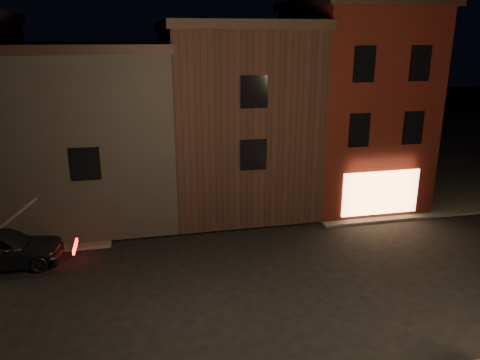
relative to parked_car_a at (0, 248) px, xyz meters
The scene contains 6 objects.
ground 10.07m from the parked_car_a, 24.37° to the right, with size 120.00×120.00×0.00m, color black.
sidewalk_far_right 33.19m from the parked_car_a, 28.55° to the left, with size 30.00×30.00×0.12m, color #2D2B28.
corner_building 18.53m from the parked_car_a, 17.28° to the left, with size 6.50×8.50×10.50m.
row_building_a 13.04m from the parked_car_a, 30.85° to the left, with size 7.30×10.30×9.40m.
row_building_b 8.03m from the parked_car_a, 61.92° to the left, with size 7.80×10.30×8.40m.
parked_car_a is the anchor object (origin of this frame).
Camera 1 is at (-3.53, -14.38, 8.88)m, focal length 35.00 mm.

